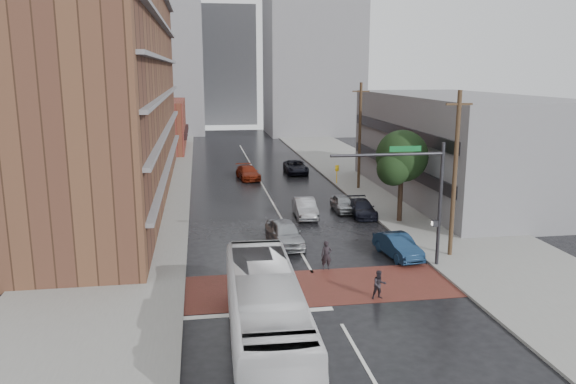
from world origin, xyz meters
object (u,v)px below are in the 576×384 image
object	(u,v)px
car_travel_b	(305,208)
suv_travel	(296,167)
car_parked_near	(398,246)
car_parked_far	(343,203)
transit_bus	(266,315)
pedestrian_a	(326,255)
car_travel_c	(248,173)
car_travel_a	(285,233)
pedestrian_b	(379,285)
car_parked_mid	(362,208)

from	to	relation	value
car_travel_b	suv_travel	world-z (taller)	car_travel_b
car_parked_near	car_parked_far	xyz separation A→B (m)	(-0.46, 11.52, -0.05)
transit_bus	suv_travel	world-z (taller)	transit_bus
pedestrian_a	car_travel_b	size ratio (longest dim) A/B	0.38
transit_bus	car_travel_b	bearing A→B (deg)	76.55
car_travel_c	suv_travel	xyz separation A→B (m)	(5.48, 2.49, 0.02)
car_travel_a	car_parked_far	size ratio (longest dim) A/B	1.26
car_travel_b	car_parked_near	size ratio (longest dim) A/B	1.04
car_parked_near	transit_bus	bearing A→B (deg)	-139.30
pedestrian_a	pedestrian_b	xyz separation A→B (m)	(1.65, -4.50, -0.11)
pedestrian_a	car_parked_near	size ratio (longest dim) A/B	0.40
car_travel_b	car_parked_mid	xyz separation A→B (m)	(4.44, -0.33, -0.10)
car_travel_a	car_travel_b	xyz separation A→B (m)	(2.62, 6.81, -0.09)
transit_bus	car_travel_c	xyz separation A→B (m)	(2.50, 36.80, -0.94)
suv_travel	car_parked_mid	world-z (taller)	suv_travel
pedestrian_a	pedestrian_b	world-z (taller)	pedestrian_a
car_travel_c	car_parked_far	bearing A→B (deg)	-74.36
car_travel_a	car_travel_c	distance (m)	22.92
car_travel_c	pedestrian_b	bearing A→B (deg)	-91.13
car_travel_b	suv_travel	xyz separation A→B (m)	(2.48, 18.60, -0.01)
pedestrian_b	car_parked_near	world-z (taller)	pedestrian_b
transit_bus	suv_travel	xyz separation A→B (m)	(7.98, 39.29, -0.92)
pedestrian_a	car_parked_mid	bearing A→B (deg)	68.64
car_parked_far	transit_bus	bearing A→B (deg)	-111.12
car_travel_a	car_travel_c	size ratio (longest dim) A/B	1.00
transit_bus	suv_travel	bearing A→B (deg)	79.95
car_parked_mid	car_parked_far	distance (m)	2.02
pedestrian_a	pedestrian_b	bearing A→B (deg)	-65.68
car_parked_near	car_parked_far	size ratio (longest dim) A/B	1.11
pedestrian_b	car_travel_a	bearing A→B (deg)	105.50
suv_travel	pedestrian_b	bearing A→B (deg)	-91.24
car_parked_mid	car_parked_far	xyz separation A→B (m)	(-1.10, 1.70, 0.03)
car_travel_a	pedestrian_a	bearing A→B (deg)	-76.10
pedestrian_a	car_travel_c	world-z (taller)	pedestrian_a
car_travel_b	car_travel_c	world-z (taller)	car_travel_b
car_parked_near	pedestrian_b	bearing A→B (deg)	-125.45
transit_bus	car_travel_c	bearing A→B (deg)	87.54
car_parked_mid	car_travel_c	bearing A→B (deg)	117.24
pedestrian_a	car_parked_near	world-z (taller)	pedestrian_a
pedestrian_b	car_parked_near	bearing A→B (deg)	58.39
car_travel_a	car_travel_b	world-z (taller)	car_travel_a
pedestrian_a	car_travel_a	xyz separation A→B (m)	(-1.66, 4.83, -0.03)
transit_bus	car_parked_far	distance (m)	23.79
car_parked_near	car_parked_far	world-z (taller)	car_parked_near
transit_bus	car_travel_a	bearing A→B (deg)	79.72
pedestrian_a	car_travel_c	distance (m)	27.81
car_travel_a	car_travel_b	distance (m)	7.30
suv_travel	transit_bus	bearing A→B (deg)	-99.75
car_travel_a	car_parked_mid	world-z (taller)	car_travel_a
car_travel_a	car_parked_near	size ratio (longest dim) A/B	1.13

